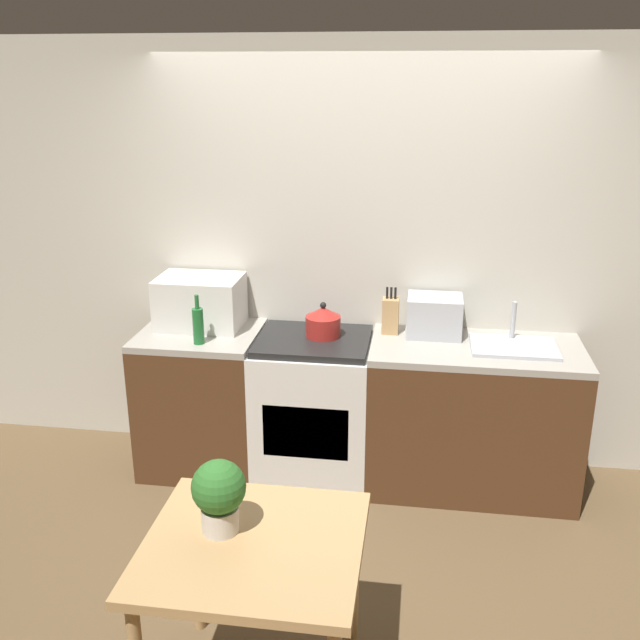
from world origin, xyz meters
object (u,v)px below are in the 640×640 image
Objects in this scene: dining_table at (254,563)px; bottle at (198,325)px; microwave at (200,302)px; stove_range at (313,407)px; toaster_oven at (434,316)px; kettle at (323,322)px.

bottle is at bearing 113.88° from dining_table.
microwave is 2.03m from dining_table.
toaster_oven is (0.70, 0.16, 0.57)m from stove_range.
stove_range is 0.55m from kettle.
stove_range is 3.06× the size of bottle.
stove_range is 0.92m from toaster_oven.
stove_range is 1.10× the size of dining_table.
microwave reaches higher than toaster_oven.
microwave reaches higher than bottle.
toaster_oven is (0.65, 0.12, 0.03)m from kettle.
stove_range is at bearing -167.16° from toaster_oven.
microwave is at bearing 112.52° from dining_table.
microwave is 1.72× the size of bottle.
bottle reaches higher than toaster_oven.
stove_range is 0.88m from bottle.
kettle reaches higher than stove_range.
microwave is at bearing 175.16° from kettle.
stove_range is 2.80× the size of toaster_oven.
kettle is 0.42× the size of microwave.
microwave is 1.58× the size of toaster_oven.
stove_range reaches higher than dining_table.
dining_table is (0.04, -1.73, 0.19)m from stove_range.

